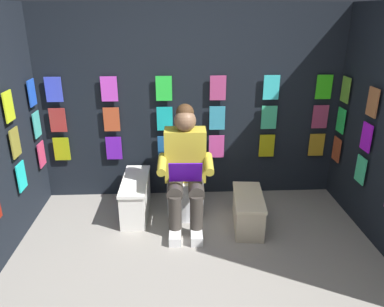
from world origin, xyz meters
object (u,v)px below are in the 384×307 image
at_px(toilet, 185,183).
at_px(comic_longbox_near, 136,196).
at_px(person_reading, 185,167).
at_px(comic_longbox_far, 248,211).

distance_m(toilet, comic_longbox_near, 0.54).
xyz_separation_m(toilet, person_reading, (0.01, 0.23, 0.27)).
xyz_separation_m(toilet, comic_longbox_far, (-0.60, 0.34, -0.16)).
bearing_deg(toilet, comic_longbox_near, 4.58).
height_order(person_reading, comic_longbox_far, person_reading).
height_order(toilet, comic_longbox_far, toilet).
distance_m(person_reading, comic_longbox_far, 0.75).
bearing_deg(comic_longbox_near, comic_longbox_far, 165.29).
bearing_deg(comic_longbox_near, person_reading, 159.67).
relative_size(toilet, comic_longbox_far, 1.19).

